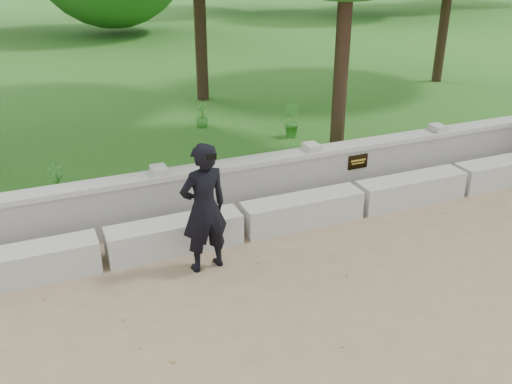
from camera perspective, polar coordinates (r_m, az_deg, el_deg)
ground at (r=7.97m, az=17.46°, el=-7.64°), size 80.00×80.00×0.00m
lawn at (r=19.94m, az=-9.09°, el=12.90°), size 40.00×22.00×0.25m
concrete_bench at (r=9.18m, az=10.24°, el=-0.77°), size 11.90×0.45×0.45m
parapet_wall at (r=9.62m, az=8.13°, el=2.17°), size 12.50×0.35×0.90m
man_main at (r=7.31m, az=-5.23°, el=-1.61°), size 0.70×0.63×1.76m
shrub_a at (r=9.65m, az=-19.28°, el=1.33°), size 0.33×0.29×0.52m
shrub_b at (r=11.70m, az=3.48°, el=7.14°), size 0.34×0.40×0.67m
shrub_d at (r=12.34m, az=-5.44°, el=7.66°), size 0.36×0.37×0.53m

